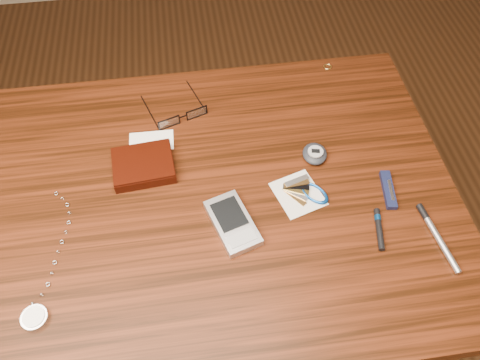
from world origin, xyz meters
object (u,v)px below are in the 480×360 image
Objects in this scene: wallet_and_card at (144,165)px; notepad_keys at (306,192)px; eyeglasses at (182,116)px; pedometer at (315,154)px; desk at (199,223)px; pocket_knife at (388,190)px; pocket_watch at (36,313)px; silver_pen at (435,232)px; pda_phone at (233,223)px.

wallet_and_card reaches higher than notepad_keys.
pedometer is (0.26, -0.14, -0.00)m from eyeglasses.
desk is 0.38m from pocket_knife.
wallet_and_card is (-0.09, 0.08, 0.11)m from desk.
eyeglasses is at bearing 147.25° from pocket_knife.
eyeglasses is 0.47m from pocket_watch.
pedometer is 0.46× the size of silver_pen.
pocket_watch is (-0.18, -0.27, -0.01)m from wallet_and_card.
pocket_watch is 0.58m from pedometer.
desk is 7.45× the size of pda_phone.
pocket_watch is 0.51m from notepad_keys.
pda_phone is (0.16, -0.15, -0.00)m from wallet_and_card.
eyeglasses is at bearing 151.48° from pedometer.
pocket_watch is 0.66m from pocket_knife.
pocket_knife is 0.11m from silver_pen.
silver_pen is at bearing 4.35° from pocket_watch.
pedometer is 0.75× the size of pocket_knife.
pedometer reaches higher than pocket_watch.
pedometer is at bearing -2.95° from wallet_and_card.
silver_pen is (0.51, -0.22, -0.01)m from wallet_and_card.
pocket_watch is at bearing -166.49° from pocket_knife.
wallet_and_card is 1.13× the size of pda_phone.
notepad_keys is (0.15, 0.05, -0.00)m from pda_phone.
wallet_and_card is 1.29× the size of notepad_keys.
wallet_and_card is 0.34m from pedometer.
pda_phone is at bearing 169.19° from silver_pen.
eyeglasses is at bearing 92.99° from desk.
notepad_keys is (-0.04, -0.09, -0.01)m from pedometer.
wallet_and_card is 1.75× the size of pocket_knife.
pedometer reaches higher than notepad_keys.
wallet_and_card reaches higher than silver_pen.
eyeglasses is at bearing 55.75° from wallet_and_card.
eyeglasses is 1.02× the size of silver_pen.
pda_phone is 1.55× the size of pocket_knife.
pda_phone is 0.95× the size of silver_pen.
wallet_and_card reaches higher than pedometer.
pda_phone is at bearing -173.85° from pocket_knife.
pocket_knife is at bearing -40.61° from pedometer.
pedometer is 0.55× the size of notepad_keys.
pda_phone reaches higher than silver_pen.
silver_pen is at bearing -29.33° from notepad_keys.
desk is at bearing -166.35° from pedometer.
desk is 6.59× the size of wallet_and_card.
pda_phone is at bearing 19.82° from pocket_watch.
silver_pen is at bearing -62.50° from pocket_knife.
pocket_knife is (0.46, -0.12, -0.01)m from wallet_and_card.
pocket_watch is 4.18× the size of pedometer.
notepad_keys is 0.24m from silver_pen.
silver_pen is (0.21, -0.12, 0.00)m from notepad_keys.
pedometer reaches higher than pda_phone.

